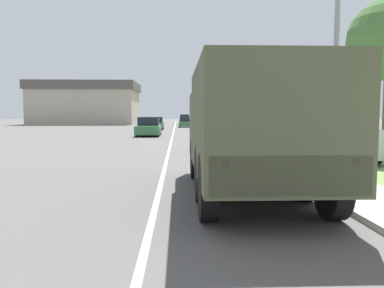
% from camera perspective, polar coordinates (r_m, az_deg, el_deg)
% --- Properties ---
extents(ground_plane, '(180.00, 180.00, 0.00)m').
position_cam_1_polar(ground_plane, '(38.74, -2.83, 1.89)').
color(ground_plane, '#565451').
extents(lane_centre_stripe, '(0.12, 120.00, 0.00)m').
position_cam_1_polar(lane_centre_stripe, '(38.74, -2.83, 1.90)').
color(lane_centre_stripe, silver).
rests_on(lane_centre_stripe, ground).
extents(sidewalk_right, '(1.80, 120.00, 0.12)m').
position_cam_1_polar(sidewalk_right, '(38.94, 3.81, 1.99)').
color(sidewalk_right, '#ADAAA3').
rests_on(sidewalk_right, ground).
extents(grass_strip_right, '(7.00, 120.00, 0.02)m').
position_cam_1_polar(grass_strip_right, '(39.64, 10.15, 1.90)').
color(grass_strip_right, '#6B9347').
rests_on(grass_strip_right, ground).
extents(military_truck, '(2.50, 6.59, 2.81)m').
position_cam_1_polar(military_truck, '(8.53, 8.77, 2.77)').
color(military_truck, '#474C38').
rests_on(military_truck, ground).
extents(car_nearest_ahead, '(1.75, 4.14, 1.41)m').
position_cam_1_polar(car_nearest_ahead, '(18.52, 3.21, 0.86)').
color(car_nearest_ahead, silver).
rests_on(car_nearest_ahead, ground).
extents(car_second_ahead, '(1.93, 4.70, 1.58)m').
position_cam_1_polar(car_second_ahead, '(31.71, -6.61, 2.54)').
color(car_second_ahead, '#336B3D').
rests_on(car_second_ahead, ground).
extents(car_third_ahead, '(1.87, 4.28, 1.48)m').
position_cam_1_polar(car_third_ahead, '(43.99, -5.60, 3.08)').
color(car_third_ahead, '#336B3D').
rests_on(car_third_ahead, ground).
extents(car_fourth_ahead, '(1.75, 4.08, 1.40)m').
position_cam_1_polar(car_fourth_ahead, '(51.90, -1.03, 3.30)').
color(car_fourth_ahead, '#336B3D').
rests_on(car_fourth_ahead, ground).
extents(car_farthest_ahead, '(1.73, 4.68, 1.71)m').
position_cam_1_polar(car_farthest_ahead, '(65.78, -1.15, 3.70)').
color(car_farthest_ahead, black).
rests_on(car_farthest_ahead, ground).
extents(pickup_truck, '(1.90, 5.50, 1.92)m').
position_cam_1_polar(pickup_truck, '(16.78, 20.35, 1.10)').
color(pickup_truck, silver).
rests_on(pickup_truck, grass_strip_right).
extents(lamp_post, '(1.69, 0.24, 7.41)m').
position_cam_1_polar(lamp_post, '(11.23, 20.29, 17.94)').
color(lamp_post, gray).
rests_on(lamp_post, sidewalk_right).
extents(building_distant, '(18.09, 12.81, 7.33)m').
position_cam_1_polar(building_distant, '(69.72, -15.74, 6.00)').
color(building_distant, '#B2A893').
rests_on(building_distant, ground).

